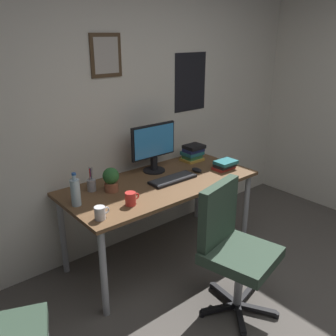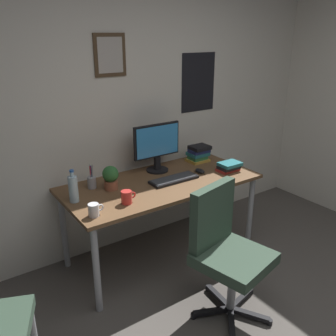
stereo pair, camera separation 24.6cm
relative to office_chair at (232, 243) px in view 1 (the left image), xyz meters
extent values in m
cube|color=silver|center=(0.01, 1.29, 0.77)|extent=(4.40, 0.08, 2.60)
cube|color=#4C3823|center=(-0.20, 1.25, 1.22)|extent=(0.28, 0.02, 0.34)
cube|color=beige|center=(-0.20, 1.23, 1.22)|extent=(0.22, 0.00, 0.28)
cube|color=black|center=(0.74, 1.25, 0.93)|extent=(0.40, 0.01, 0.56)
cube|color=brown|center=(0.02, 0.82, 0.19)|extent=(1.66, 0.78, 0.03)
cylinder|color=#9EA0A5|center=(-0.75, 0.49, -0.18)|extent=(0.05, 0.05, 0.70)
cylinder|color=#9EA0A5|center=(0.79, 0.49, -0.18)|extent=(0.05, 0.05, 0.70)
cylinder|color=#9EA0A5|center=(-0.75, 1.15, -0.18)|extent=(0.05, 0.05, 0.70)
cylinder|color=#9EA0A5|center=(0.79, 1.15, -0.18)|extent=(0.05, 0.05, 0.70)
cube|color=#334738|center=(0.02, -0.08, -0.07)|extent=(0.55, 0.55, 0.08)
cube|color=#334738|center=(-0.03, 0.12, 0.20)|extent=(0.43, 0.16, 0.45)
cylinder|color=#9EA0A5|center=(0.02, -0.08, -0.32)|extent=(0.07, 0.07, 0.42)
cube|color=black|center=(0.15, -0.05, -0.49)|extent=(0.28, 0.10, 0.03)
cylinder|color=black|center=(0.29, -0.02, -0.51)|extent=(0.05, 0.05, 0.04)
cube|color=black|center=(0.03, 0.06, -0.49)|extent=(0.07, 0.28, 0.03)
cylinder|color=black|center=(0.04, 0.20, -0.51)|extent=(0.05, 0.05, 0.04)
cube|color=black|center=(-0.11, -0.02, -0.49)|extent=(0.27, 0.15, 0.03)
cylinder|color=black|center=(-0.24, 0.03, -0.51)|extent=(0.05, 0.05, 0.04)
cube|color=black|center=(-0.08, -0.18, -0.49)|extent=(0.21, 0.24, 0.03)
cylinder|color=black|center=(-0.17, -0.29, -0.51)|extent=(0.05, 0.05, 0.04)
cube|color=black|center=(0.09, -0.20, -0.49)|extent=(0.18, 0.26, 0.03)
cylinder|color=black|center=(0.16, -0.32, -0.51)|extent=(0.05, 0.05, 0.04)
cylinder|color=black|center=(0.13, 1.05, 0.21)|extent=(0.20, 0.20, 0.01)
cube|color=black|center=(0.13, 1.05, 0.28)|extent=(0.05, 0.04, 0.12)
cube|color=black|center=(0.13, 1.06, 0.49)|extent=(0.46, 0.02, 0.30)
cube|color=#338CD8|center=(0.13, 1.04, 0.49)|extent=(0.43, 0.00, 0.27)
cube|color=black|center=(0.11, 0.77, 0.21)|extent=(0.43, 0.15, 0.02)
cube|color=#38383A|center=(0.11, 0.77, 0.23)|extent=(0.41, 0.13, 0.00)
ellipsoid|color=black|center=(0.41, 0.79, 0.22)|extent=(0.06, 0.11, 0.04)
cylinder|color=silver|center=(-0.74, 0.86, 0.30)|extent=(0.07, 0.07, 0.20)
cylinder|color=silver|center=(-0.74, 0.86, 0.42)|extent=(0.03, 0.03, 0.04)
cylinder|color=#2659B2|center=(-0.74, 0.86, 0.45)|extent=(0.03, 0.03, 0.01)
cylinder|color=white|center=(-0.71, 0.57, 0.25)|extent=(0.07, 0.07, 0.09)
torus|color=white|center=(-0.66, 0.57, 0.25)|extent=(0.05, 0.01, 0.05)
cylinder|color=red|center=(-0.43, 0.61, 0.25)|extent=(0.08, 0.08, 0.10)
torus|color=red|center=(-0.38, 0.61, 0.26)|extent=(0.05, 0.01, 0.05)
cylinder|color=brown|center=(-0.41, 0.92, 0.24)|extent=(0.11, 0.11, 0.07)
sphere|color=#2D6B33|center=(-0.41, 0.92, 0.33)|extent=(0.13, 0.13, 0.13)
ellipsoid|color=#287A38|center=(-0.44, 0.94, 0.34)|extent=(0.07, 0.08, 0.02)
ellipsoid|color=#287A38|center=(-0.38, 0.94, 0.34)|extent=(0.07, 0.08, 0.02)
ellipsoid|color=#287A38|center=(-0.43, 0.89, 0.33)|extent=(0.08, 0.07, 0.02)
cylinder|color=#9EA0A5|center=(-0.52, 1.02, 0.25)|extent=(0.07, 0.07, 0.09)
cylinder|color=#263FBF|center=(-0.52, 1.03, 0.33)|extent=(0.01, 0.01, 0.13)
cylinder|color=red|center=(-0.53, 1.02, 0.33)|extent=(0.01, 0.01, 0.13)
cylinder|color=black|center=(-0.52, 1.02, 0.33)|extent=(0.01, 0.01, 0.13)
cylinder|color=#9EA0A5|center=(-0.51, 1.02, 0.33)|extent=(0.01, 0.03, 0.14)
cylinder|color=#9EA0A5|center=(-0.53, 1.02, 0.33)|extent=(0.01, 0.02, 0.14)
cube|color=#B22D28|center=(0.65, 0.68, 0.22)|extent=(0.20, 0.12, 0.03)
cube|color=black|center=(0.65, 0.67, 0.24)|extent=(0.19, 0.13, 0.03)
cube|color=#26727A|center=(0.66, 0.67, 0.27)|extent=(0.19, 0.15, 0.03)
cube|color=gold|center=(0.59, 1.04, 0.22)|extent=(0.20, 0.17, 0.02)
cube|color=#33723F|center=(0.59, 1.04, 0.24)|extent=(0.16, 0.13, 0.03)
cube|color=#26727A|center=(0.60, 1.05, 0.28)|extent=(0.19, 0.15, 0.03)
cube|color=navy|center=(0.60, 1.03, 0.31)|extent=(0.19, 0.13, 0.03)
cube|color=black|center=(0.60, 1.03, 0.35)|extent=(0.18, 0.15, 0.03)
camera|label=1|loc=(-1.75, -1.40, 1.39)|focal=38.84mm
camera|label=2|loc=(-1.56, -1.55, 1.39)|focal=38.84mm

